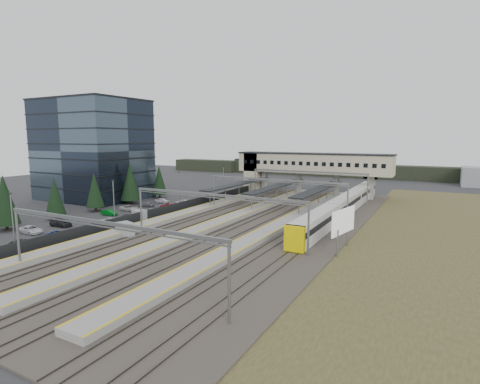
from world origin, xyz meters
The scene contains 16 objects.
ground centered at (0.00, 0.00, 0.00)m, with size 220.00×220.00×0.00m, color #2B2B2D.
office_building centered at (-36.00, 12.00, 12.19)m, with size 24.30×18.30×24.30m.
conifer_row centered at (-22.00, -3.86, 4.84)m, with size 4.42×49.82×9.50m.
car_park centered at (-13.20, -5.46, 0.60)m, with size 10.58×44.68×1.28m.
lampposts centered at (-8.00, 1.25, 4.34)m, with size 0.50×53.25×8.07m.
fence centered at (-6.50, 5.00, 1.00)m, with size 0.08×90.00×2.00m.
relay_cabin_near centered at (-1.84, -11.78, 1.11)m, with size 3.15×2.72×2.21m.
relay_cabin_far centered at (-7.53, -2.62, 1.04)m, with size 2.70×2.44×2.07m.
rail_corridor centered at (9.34, 5.00, 0.29)m, with size 34.00×90.00×0.92m.
canopies centered at (7.00, 27.00, 3.92)m, with size 23.10×30.00×3.28m.
footbridge centered at (7.70, 42.00, 7.93)m, with size 40.40×6.40×11.20m.
gantries centered at (12.00, 3.00, 6.00)m, with size 28.40×62.28×7.17m.
train centered at (24.00, 20.64, 1.97)m, with size 2.74×57.34×3.46m.
billboard centered at (29.33, -3.55, 3.96)m, with size 1.44×6.60×5.82m.
scrub_east centered at (45.00, 5.00, 0.03)m, with size 34.00×120.00×0.06m.
treeline_far centered at (23.81, 92.28, 2.95)m, with size 170.00×19.00×7.00m.
Camera 1 is at (40.23, -52.57, 15.03)m, focal length 28.00 mm.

